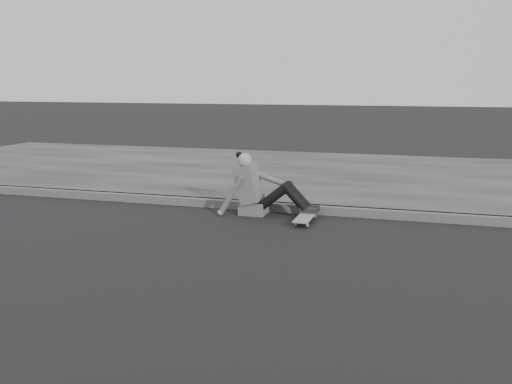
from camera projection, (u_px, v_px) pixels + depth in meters
curb at (507, 222)px, 7.36m from camera, size 24.00×0.16×0.12m
sidewalk at (485, 183)px, 10.20m from camera, size 24.00×6.00×0.12m
skateboard at (306, 217)px, 7.58m from camera, size 0.20×0.78×0.09m
seated_woman at (258, 189)px, 7.96m from camera, size 1.38×0.46×0.88m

